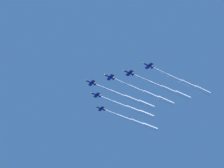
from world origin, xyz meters
TOP-DOWN VIEW (x-y plane):
  - jet_lead at (22.57, 8.59)m, footprint 66.45×13.13m
  - jet_port_inner at (36.26, -1.21)m, footprint 68.84×14.32m
  - jet_starboard_inner at (30.02, 21.62)m, footprint 63.72×12.89m
  - jet_port_mid at (46.59, -12.76)m, footprint 66.01×12.85m
  - jet_starboard_mid at (40.49, 35.15)m, footprint 65.60×13.39m
  - jet_port_outer at (60.15, -22.44)m, footprint 68.21×14.21m

SIDE VIEW (x-z plane):
  - jet_lead at x=22.57m, z-range 187.40..191.52m
  - jet_port_mid at x=46.59m, z-range 187.65..191.87m
  - jet_starboard_mid at x=40.49m, z-range 188.21..192.34m
  - jet_port_inner at x=36.26m, z-range 188.48..192.59m
  - jet_starboard_inner at x=30.02m, z-range 189.30..193.48m
  - jet_port_outer at x=60.15m, z-range 190.27..194.46m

